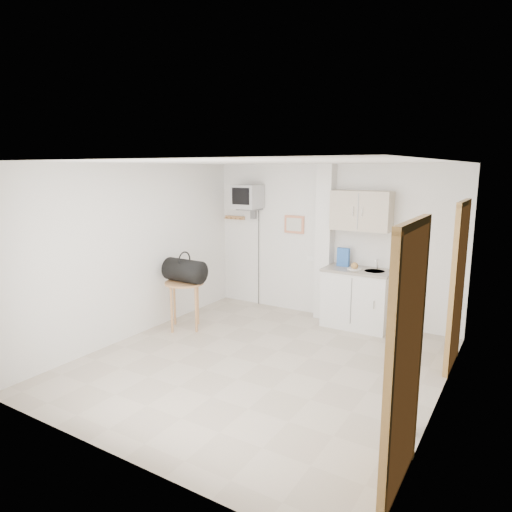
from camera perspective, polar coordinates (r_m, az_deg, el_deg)
The scene contains 7 objects.
ground at distance 5.92m, azimuth 0.40°, elevation -13.33°, with size 4.50×4.50×0.00m, color #B6A794.
room_envelope at distance 5.43m, azimuth 3.07°, elevation 1.43°, with size 4.24×4.54×2.55m.
kitchenette at distance 7.18m, azimuth 12.66°, elevation -2.46°, with size 1.03×0.58×2.10m.
crt_television at distance 7.90m, azimuth -1.07°, elevation 7.32°, with size 0.44×0.45×2.15m.
round_table at distance 7.04m, azimuth -8.93°, elevation -4.08°, with size 0.59×0.59×0.74m.
duffel_bag at distance 6.98m, azimuth -8.90°, elevation -1.79°, with size 0.64×0.36×0.47m.
water_bottle at distance 4.68m, azimuth 18.59°, elevation -18.51°, with size 0.13×0.13×0.39m.
Camera 1 is at (2.77, -4.63, 2.43)m, focal length 32.00 mm.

